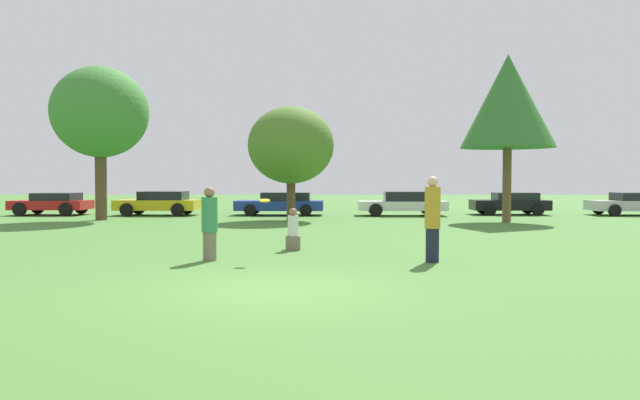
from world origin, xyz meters
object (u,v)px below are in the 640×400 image
at_px(parked_car_red, 53,203).
at_px(parked_car_blue, 281,203).
at_px(tree_0, 100,113).
at_px(tree_2, 508,102).
at_px(frisbee, 265,201).
at_px(tree_1, 291,145).
at_px(parked_car_yellow, 159,203).
at_px(parked_car_black, 511,203).
at_px(person_catcher, 433,219).
at_px(person_thrower, 210,224).
at_px(bystander_sitting, 293,232).
at_px(parked_car_silver, 634,203).
at_px(parked_car_white, 404,203).

bearing_deg(parked_car_red, parked_car_blue, -178.78).
bearing_deg(parked_car_blue, tree_0, 25.73).
bearing_deg(tree_2, frisbee, -126.21).
xyz_separation_m(tree_1, parked_car_blue, (-0.74, 3.64, -2.82)).
xyz_separation_m(parked_car_yellow, parked_car_blue, (6.37, 0.26, -0.03)).
distance_m(tree_2, parked_car_yellow, 17.96).
distance_m(tree_1, parked_car_blue, 4.67).
bearing_deg(parked_car_black, parked_car_blue, 3.42).
height_order(person_catcher, tree_2, tree_2).
relative_size(tree_0, parked_car_blue, 1.54).
xyz_separation_m(person_thrower, bystander_sitting, (1.84, 2.11, -0.39)).
height_order(parked_car_black, parked_car_silver, parked_car_silver).
distance_m(tree_1, parked_car_yellow, 8.35).
distance_m(tree_1, parked_car_silver, 18.34).
bearing_deg(parked_car_blue, tree_1, 102.23).
relative_size(tree_0, tree_2, 0.96).
height_order(person_thrower, person_catcher, person_catcher).
distance_m(tree_0, parked_car_black, 21.16).
bearing_deg(tree_1, parked_car_black, 20.21).
distance_m(person_catcher, parked_car_yellow, 20.69).
height_order(bystander_sitting, parked_car_black, parked_car_black).
height_order(person_catcher, bystander_sitting, person_catcher).
height_order(person_thrower, bystander_sitting, person_thrower).
bearing_deg(parked_car_red, parked_car_white, 179.92).
height_order(tree_1, parked_car_yellow, tree_1).
height_order(person_catcher, tree_0, tree_0).
distance_m(person_thrower, parked_car_yellow, 18.20).
bearing_deg(parked_car_white, parked_car_silver, -176.89).
distance_m(parked_car_yellow, parked_car_blue, 6.37).
xyz_separation_m(parked_car_black, parked_car_silver, (6.29, -0.44, 0.01)).
bearing_deg(parked_car_black, tree_0, 12.82).
height_order(parked_car_red, parked_car_white, parked_car_white).
relative_size(tree_0, parked_car_red, 1.82).
bearing_deg(tree_2, person_thrower, -130.14).
height_order(parked_car_blue, parked_car_black, parked_car_blue).
bearing_deg(tree_1, bystander_sitting, -86.13).
xyz_separation_m(parked_car_red, parked_car_black, (24.22, 0.68, -0.02)).
bearing_deg(tree_1, tree_2, -6.45).
distance_m(parked_car_red, parked_car_blue, 12.05).
bearing_deg(frisbee, person_catcher, -1.11).
bearing_deg(tree_1, parked_car_white, 30.06).
xyz_separation_m(person_thrower, parked_car_white, (6.70, 17.05, -0.21)).
distance_m(parked_car_black, parked_car_silver, 6.30).
bearing_deg(tree_1, parked_car_blue, 101.50).
distance_m(tree_2, parked_car_black, 7.30).
xyz_separation_m(person_thrower, parked_car_black, (12.49, 17.99, -0.25)).
bearing_deg(parked_car_red, parked_car_silver, -178.82).
bearing_deg(parked_car_red, tree_2, 169.08).
bearing_deg(person_catcher, person_thrower, 0.00).
bearing_deg(parked_car_black, parked_car_silver, 176.77).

